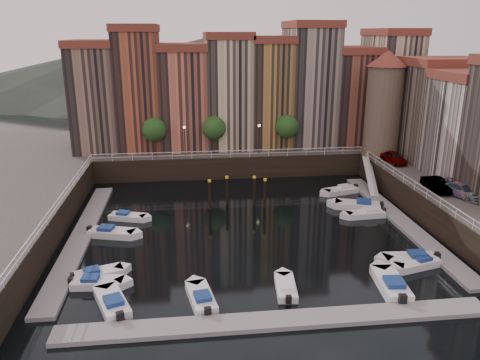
{
  "coord_description": "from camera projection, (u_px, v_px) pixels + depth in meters",
  "views": [
    {
      "loc": [
        -5.79,
        -44.03,
        19.03
      ],
      "look_at": [
        -0.15,
        4.0,
        3.65
      ],
      "focal_mm": 35.0,
      "sensor_mm": 36.0,
      "label": 1
    }
  ],
  "objects": [
    {
      "name": "corner_tower",
      "position": [
        384.0,
        103.0,
        60.94
      ],
      "size": [
        5.2,
        5.2,
        13.8
      ],
      "color": "#6B5B4C",
      "rests_on": "quay_right"
    },
    {
      "name": "boat_right_0",
      "position": [
        417.0,
        263.0,
        39.51
      ],
      "size": [
        4.48,
        2.59,
        1.0
      ],
      "rotation": [
        0.0,
        0.0,
        3.4
      ],
      "color": "white",
      "rests_on": "ground"
    },
    {
      "name": "dock_right",
      "position": [
        401.0,
        220.0,
        48.88
      ],
      "size": [
        2.0,
        28.0,
        0.35
      ],
      "primitive_type": "cube",
      "color": "gray",
      "rests_on": "ground"
    },
    {
      "name": "far_terrace",
      "position": [
        248.0,
        90.0,
        67.37
      ],
      "size": [
        48.7,
        10.3,
        17.5
      ],
      "color": "#856754",
      "rests_on": "quay_far"
    },
    {
      "name": "boat_right_2",
      "position": [
        366.0,
        214.0,
        50.26
      ],
      "size": [
        4.46,
        1.89,
        1.01
      ],
      "rotation": [
        0.0,
        0.0,
        3.21
      ],
      "color": "white",
      "rests_on": "ground"
    },
    {
      "name": "dock_near",
      "position": [
        278.0,
        321.0,
        31.94
      ],
      "size": [
        30.0,
        2.0,
        0.35
      ],
      "primitive_type": "cube",
      "color": "gray",
      "rests_on": "ground"
    },
    {
      "name": "boat_near_0",
      "position": [
        112.0,
        303.0,
        33.67
      ],
      "size": [
        3.31,
        4.93,
        1.12
      ],
      "rotation": [
        0.0,
        0.0,
        1.95
      ],
      "color": "white",
      "rests_on": "ground"
    },
    {
      "name": "gangway",
      "position": [
        370.0,
        174.0,
        58.87
      ],
      "size": [
        2.78,
        8.32,
        3.73
      ],
      "color": "white",
      "rests_on": "ground"
    },
    {
      "name": "promenade_trees",
      "position": [
        219.0,
        128.0,
        63.16
      ],
      "size": [
        21.2,
        3.2,
        5.2
      ],
      "color": "black",
      "rests_on": "quay_far"
    },
    {
      "name": "boat_near_3",
      "position": [
        391.0,
        285.0,
        36.06
      ],
      "size": [
        2.38,
        5.33,
        1.2
      ],
      "rotation": [
        0.0,
        0.0,
        1.47
      ],
      "color": "white",
      "rests_on": "ground"
    },
    {
      "name": "ground",
      "position": [
        246.0,
        225.0,
        48.08
      ],
      "size": [
        200.0,
        200.0,
        0.0
      ],
      "primitive_type": "plane",
      "color": "black",
      "rests_on": "ground"
    },
    {
      "name": "mooring_pilings",
      "position": [
        239.0,
        193.0,
        52.72
      ],
      "size": [
        6.52,
        1.81,
        3.78
      ],
      "color": "black",
      "rests_on": "ground"
    },
    {
      "name": "boat_near_2",
      "position": [
        286.0,
        288.0,
        35.8
      ],
      "size": [
        1.88,
        4.16,
        0.94
      ],
      "rotation": [
        0.0,
        0.0,
        1.46
      ],
      "color": "white",
      "rests_on": "ground"
    },
    {
      "name": "boat_right_4",
      "position": [
        341.0,
        190.0,
        57.59
      ],
      "size": [
        4.69,
        2.76,
        1.05
      ],
      "rotation": [
        0.0,
        0.0,
        3.41
      ],
      "color": "white",
      "rests_on": "ground"
    },
    {
      "name": "boat_left_1",
      "position": [
        97.0,
        274.0,
        37.86
      ],
      "size": [
        4.19,
        2.64,
        0.94
      ],
      "rotation": [
        0.0,
        0.0,
        0.33
      ],
      "color": "white",
      "rests_on": "ground"
    },
    {
      "name": "dock_left",
      "position": [
        82.0,
        236.0,
        45.28
      ],
      "size": [
        2.0,
        28.0,
        0.35
      ],
      "primitive_type": "cube",
      "color": "gray",
      "rests_on": "ground"
    },
    {
      "name": "car_c",
      "position": [
        462.0,
        191.0,
        47.04
      ],
      "size": [
        3.38,
        5.09,
        1.37
      ],
      "primitive_type": "imported",
      "rotation": [
        0.0,
        0.0,
        0.34
      ],
      "color": "gray",
      "rests_on": "quay_right"
    },
    {
      "name": "boat_left_2",
      "position": [
        111.0,
        233.0,
        45.46
      ],
      "size": [
        4.87,
        2.84,
        1.09
      ],
      "rotation": [
        0.0,
        0.0,
        -0.26
      ],
      "color": "white",
      "rests_on": "ground"
    },
    {
      "name": "car_b",
      "position": [
        436.0,
        185.0,
        48.83
      ],
      "size": [
        1.49,
        4.21,
        1.38
      ],
      "primitive_type": "imported",
      "rotation": [
        0.0,
        0.0,
        0.01
      ],
      "color": "gray",
      "rests_on": "quay_right"
    },
    {
      "name": "boat_left_3",
      "position": [
        127.0,
        217.0,
        49.55
      ],
      "size": [
        4.2,
        2.56,
        0.94
      ],
      "rotation": [
        0.0,
        0.0,
        -0.3
      ],
      "color": "white",
      "rests_on": "ground"
    },
    {
      "name": "boat_near_1",
      "position": [
        201.0,
        298.0,
        34.31
      ],
      "size": [
        2.35,
        4.62,
        1.04
      ],
      "rotation": [
        0.0,
        0.0,
        1.75
      ],
      "color": "white",
      "rests_on": "ground"
    },
    {
      "name": "street_lamps",
      "position": [
        222.0,
        135.0,
        62.46
      ],
      "size": [
        10.36,
        0.36,
        4.18
      ],
      "color": "black",
      "rests_on": "quay_far"
    },
    {
      "name": "boat_right_3",
      "position": [
        359.0,
        205.0,
        52.49
      ],
      "size": [
        5.35,
        3.49,
        1.21
      ],
      "rotation": [
        0.0,
        0.0,
        2.79
      ],
      "color": "white",
      "rests_on": "ground"
    },
    {
      "name": "car_a",
      "position": [
        394.0,
        158.0,
        59.16
      ],
      "size": [
        2.32,
        4.51,
        1.47
      ],
      "primitive_type": "imported",
      "rotation": [
        0.0,
        0.0,
        0.14
      ],
      "color": "gray",
      "rests_on": "quay_right"
    },
    {
      "name": "quay_far",
      "position": [
        224.0,
        150.0,
        72.24
      ],
      "size": [
        80.0,
        20.0,
        3.0
      ],
      "primitive_type": "cube",
      "color": "black",
      "rests_on": "ground"
    },
    {
      "name": "right_terrace",
      "position": [
        479.0,
        121.0,
        51.72
      ],
      "size": [
        9.3,
        24.3,
        14.0
      ],
      "color": "#736457",
      "rests_on": "quay_right"
    },
    {
      "name": "boat_left_0",
      "position": [
        96.0,
        283.0,
        36.49
      ],
      "size": [
        4.3,
        1.87,
        0.97
      ],
      "rotation": [
        0.0,
        0.0,
        -0.09
      ],
      "color": "white",
      "rests_on": "ground"
    },
    {
      "name": "boat_right_1",
      "position": [
        412.0,
        259.0,
        40.15
      ],
      "size": [
        4.9,
        2.06,
        1.11
      ],
      "rotation": [
        0.0,
        0.0,
        3.07
      ],
      "color": "white",
      "rests_on": "ground"
    },
    {
      "name": "mountains",
      "position": [
        207.0,
        68.0,
        149.99
      ],
      "size": [
        145.0,
        100.0,
        18.0
      ],
      "color": "#2D382D",
      "rests_on": "ground"
    },
    {
      "name": "railings",
      "position": [
        240.0,
        176.0,
        51.56
      ],
      "size": [
        36.08,
        34.04,
        0.52
      ],
      "color": "white",
      "rests_on": "ground"
    }
  ]
}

